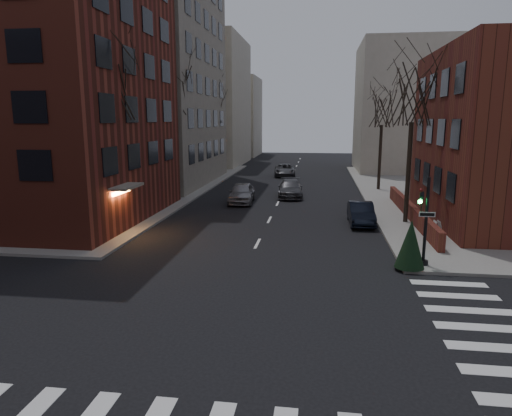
% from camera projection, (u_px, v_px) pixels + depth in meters
% --- Properties ---
extents(ground, '(160.00, 160.00, 0.00)m').
position_uv_depth(ground, '(201.00, 355.00, 13.06)').
color(ground, black).
rests_on(ground, ground).
extents(building_left_brick, '(15.00, 15.00, 18.00)m').
position_uv_depth(building_left_brick, '(30.00, 82.00, 29.46)').
color(building_left_brick, maroon).
rests_on(building_left_brick, ground).
extents(building_left_tan, '(18.00, 18.00, 28.00)m').
position_uv_depth(building_left_tan, '(119.00, 44.00, 45.71)').
color(building_left_tan, gray).
rests_on(building_left_tan, ground).
extents(low_wall_right, '(0.35, 16.00, 1.00)m').
position_uv_depth(low_wall_right, '(411.00, 211.00, 30.16)').
color(low_wall_right, maroon).
rests_on(low_wall_right, sidewalk_far_right).
extents(building_distant_la, '(14.00, 16.00, 18.00)m').
position_uv_depth(building_distant_la, '(195.00, 103.00, 66.82)').
color(building_distant_la, '#B9AE9D').
rests_on(building_distant_la, ground).
extents(building_distant_ra, '(14.00, 14.00, 16.00)m').
position_uv_depth(building_distant_ra, '(414.00, 108.00, 58.11)').
color(building_distant_ra, '#B9AE9D').
rests_on(building_distant_ra, ground).
extents(building_distant_lb, '(10.00, 12.00, 14.00)m').
position_uv_depth(building_distant_lb, '(231.00, 117.00, 83.46)').
color(building_distant_lb, '#B9AE9D').
rests_on(building_distant_lb, ground).
extents(traffic_signal, '(0.76, 0.44, 4.00)m').
position_uv_depth(traffic_signal, '(424.00, 227.00, 20.37)').
color(traffic_signal, black).
rests_on(traffic_signal, sidewalk_far_right).
extents(tree_left_a, '(4.18, 4.18, 10.26)m').
position_uv_depth(tree_left_a, '(111.00, 87.00, 26.23)').
color(tree_left_a, '#2D231C').
rests_on(tree_left_a, sidewalk_far_left).
extents(tree_left_b, '(4.40, 4.40, 10.80)m').
position_uv_depth(tree_left_b, '(175.00, 91.00, 37.81)').
color(tree_left_b, '#2D231C').
rests_on(tree_left_b, sidewalk_far_left).
extents(tree_left_c, '(3.96, 3.96, 9.72)m').
position_uv_depth(tree_left_c, '(214.00, 106.00, 51.59)').
color(tree_left_c, '#2D231C').
rests_on(tree_left_c, sidewalk_far_left).
extents(tree_right_a, '(3.96, 3.96, 9.72)m').
position_uv_depth(tree_right_a, '(413.00, 96.00, 27.83)').
color(tree_right_a, '#2D231C').
rests_on(tree_right_a, sidewalk_far_right).
extents(tree_right_b, '(3.74, 3.74, 9.18)m').
position_uv_depth(tree_right_b, '(382.00, 108.00, 41.53)').
color(tree_right_b, '#2D231C').
rests_on(tree_right_b, sidewalk_far_right).
extents(streetlamp_near, '(0.36, 0.36, 6.28)m').
position_uv_depth(streetlamp_near, '(169.00, 151.00, 34.74)').
color(streetlamp_near, black).
rests_on(streetlamp_near, sidewalk_far_left).
extents(streetlamp_far, '(0.36, 0.36, 6.28)m').
position_uv_depth(streetlamp_far, '(223.00, 140.00, 54.18)').
color(streetlamp_far, black).
rests_on(streetlamp_far, sidewalk_far_left).
extents(parked_sedan, '(1.56, 4.30, 1.41)m').
position_uv_depth(parked_sedan, '(361.00, 213.00, 29.15)').
color(parked_sedan, black).
rests_on(parked_sedan, ground).
extents(car_lane_silver, '(2.14, 4.80, 1.60)m').
position_uv_depth(car_lane_silver, '(242.00, 193.00, 36.64)').
color(car_lane_silver, gray).
rests_on(car_lane_silver, ground).
extents(car_lane_gray, '(2.35, 5.16, 1.46)m').
position_uv_depth(car_lane_gray, '(290.00, 189.00, 39.37)').
color(car_lane_gray, '#3D3D42').
rests_on(car_lane_gray, ground).
extents(car_lane_far, '(2.78, 5.30, 1.42)m').
position_uv_depth(car_lane_far, '(285.00, 170.00, 53.79)').
color(car_lane_far, '#404045').
rests_on(car_lane_far, ground).
extents(sandwich_board, '(0.45, 0.61, 0.93)m').
position_uv_depth(sandwich_board, '(437.00, 229.00, 25.47)').
color(sandwich_board, white).
rests_on(sandwich_board, sidewalk_far_right).
extents(evergreen_shrub, '(1.42, 1.42, 2.16)m').
position_uv_depth(evergreen_shrub, '(411.00, 244.00, 20.11)').
color(evergreen_shrub, black).
rests_on(evergreen_shrub, sidewalk_far_right).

